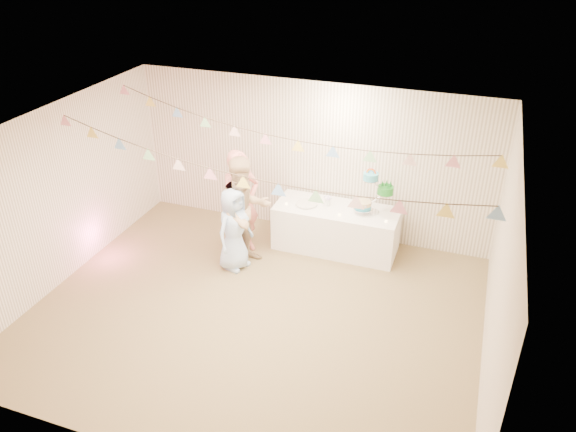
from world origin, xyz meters
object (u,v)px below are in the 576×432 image
(table, at_px, (336,228))
(person_adult_a, at_px, (241,203))
(person_adult_b, at_px, (244,212))
(person_child, at_px, (234,229))
(cake_stand, at_px, (374,192))

(table, height_order, person_adult_a, person_adult_a)
(person_adult_b, xyz_separation_m, person_child, (-0.11, -0.18, -0.22))
(cake_stand, distance_m, person_child, 2.21)
(person_adult_b, bearing_deg, person_adult_a, 74.97)
(person_adult_a, relative_size, person_child, 1.29)
(person_adult_a, height_order, person_adult_b, person_adult_b)
(cake_stand, bearing_deg, person_child, -149.79)
(cake_stand, height_order, person_adult_b, person_adult_b)
(cake_stand, xyz_separation_m, person_adult_b, (-1.77, -0.91, -0.21))
(cake_stand, xyz_separation_m, person_child, (-1.87, -1.09, -0.43))
(person_child, bearing_deg, table, -33.57)
(cake_stand, relative_size, person_child, 0.52)
(table, height_order, cake_stand, cake_stand)
(table, bearing_deg, person_adult_b, -144.61)
(cake_stand, height_order, person_adult_a, person_adult_a)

